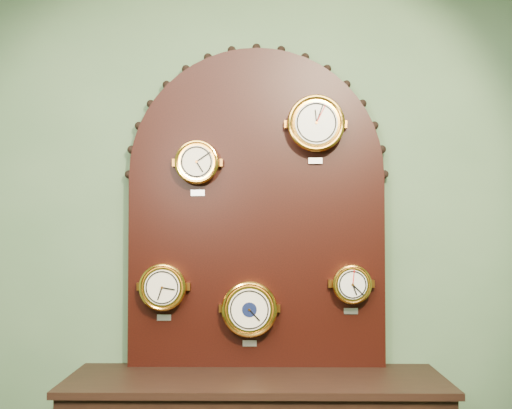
{
  "coord_description": "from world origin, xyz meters",
  "views": [
    {
      "loc": [
        0.03,
        -0.54,
        1.48
      ],
      "look_at": [
        0.0,
        2.25,
        1.58
      ],
      "focal_mm": 44.41,
      "sensor_mm": 36.0,
      "label": 1
    }
  ],
  "objects_px": {
    "arabic_clock": "(316,124)",
    "hygrometer": "(163,287)",
    "roman_clock": "(197,163)",
    "tide_clock": "(352,284)",
    "barometer": "(250,309)",
    "display_board": "(256,196)"
  },
  "relations": [
    {
      "from": "arabic_clock",
      "to": "hygrometer",
      "type": "relative_size",
      "value": 1.17
    },
    {
      "from": "roman_clock",
      "to": "arabic_clock",
      "type": "distance_m",
      "value": 0.58
    },
    {
      "from": "arabic_clock",
      "to": "tide_clock",
      "type": "distance_m",
      "value": 0.76
    },
    {
      "from": "roman_clock",
      "to": "tide_clock",
      "type": "relative_size",
      "value": 1.1
    },
    {
      "from": "arabic_clock",
      "to": "tide_clock",
      "type": "bearing_deg",
      "value": 0.77
    },
    {
      "from": "hygrometer",
      "to": "barometer",
      "type": "xyz_separation_m",
      "value": [
        0.4,
        -0.0,
        -0.1
      ]
    },
    {
      "from": "display_board",
      "to": "tide_clock",
      "type": "height_order",
      "value": "display_board"
    },
    {
      "from": "roman_clock",
      "to": "barometer",
      "type": "relative_size",
      "value": 0.84
    },
    {
      "from": "display_board",
      "to": "hygrometer",
      "type": "relative_size",
      "value": 5.7
    },
    {
      "from": "hygrometer",
      "to": "tide_clock",
      "type": "height_order",
      "value": "hygrometer"
    },
    {
      "from": "arabic_clock",
      "to": "barometer",
      "type": "height_order",
      "value": "arabic_clock"
    },
    {
      "from": "display_board",
      "to": "hygrometer",
      "type": "xyz_separation_m",
      "value": [
        -0.43,
        -0.07,
        -0.42
      ]
    },
    {
      "from": "arabic_clock",
      "to": "barometer",
      "type": "xyz_separation_m",
      "value": [
        -0.31,
        0.0,
        -0.85
      ]
    },
    {
      "from": "display_board",
      "to": "arabic_clock",
      "type": "relative_size",
      "value": 4.85
    },
    {
      "from": "barometer",
      "to": "arabic_clock",
      "type": "bearing_deg",
      "value": -0.02
    },
    {
      "from": "arabic_clock",
      "to": "tide_clock",
      "type": "height_order",
      "value": "arabic_clock"
    },
    {
      "from": "roman_clock",
      "to": "tide_clock",
      "type": "height_order",
      "value": "roman_clock"
    },
    {
      "from": "roman_clock",
      "to": "tide_clock",
      "type": "bearing_deg",
      "value": 0.05
    },
    {
      "from": "hygrometer",
      "to": "barometer",
      "type": "bearing_deg",
      "value": -0.15
    },
    {
      "from": "roman_clock",
      "to": "arabic_clock",
      "type": "bearing_deg",
      "value": -0.16
    },
    {
      "from": "display_board",
      "to": "roman_clock",
      "type": "bearing_deg",
      "value": -166.48
    },
    {
      "from": "roman_clock",
      "to": "hygrometer",
      "type": "xyz_separation_m",
      "value": [
        -0.16,
        -0.0,
        -0.58
      ]
    }
  ]
}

